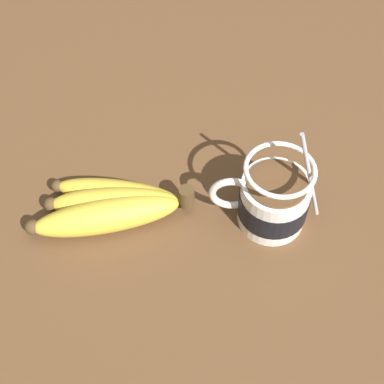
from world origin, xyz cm
name	(u,v)px	position (x,y,z in cm)	size (l,w,h in cm)	color
table	(194,235)	(0.00, 0.00, 1.46)	(109.19, 109.19, 2.92)	brown
coffee_mug	(273,200)	(-9.72, -2.08, 7.00)	(14.13, 8.76, 16.18)	white
banana_bunch	(112,205)	(10.52, -1.77, 5.00)	(20.82, 10.73, 4.42)	#4C381E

